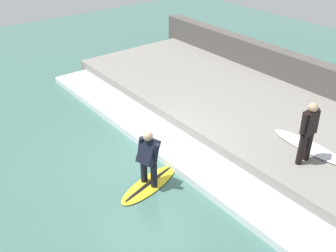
{
  "coord_description": "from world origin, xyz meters",
  "views": [
    {
      "loc": [
        -4.5,
        -6.74,
        5.69
      ],
      "look_at": [
        0.76,
        0.0,
        0.7
      ],
      "focal_mm": 42.0,
      "sensor_mm": 36.0,
      "label": 1
    }
  ],
  "objects_px": {
    "surfer_waiting_near": "(308,130)",
    "surfboard_waiting_near": "(309,146)",
    "surfer_riding": "(148,156)",
    "surfboard_riding": "(149,184)"
  },
  "relations": [
    {
      "from": "surfboard_waiting_near",
      "to": "surfer_riding",
      "type": "bearing_deg",
      "value": 155.01
    },
    {
      "from": "surfboard_riding",
      "to": "surfer_waiting_near",
      "type": "xyz_separation_m",
      "value": [
        2.95,
        -1.91,
        1.26
      ]
    },
    {
      "from": "surfer_riding",
      "to": "surfboard_waiting_near",
      "type": "relative_size",
      "value": 0.68
    },
    {
      "from": "surfboard_riding",
      "to": "surfer_waiting_near",
      "type": "bearing_deg",
      "value": -32.88
    },
    {
      "from": "surfer_waiting_near",
      "to": "surfboard_waiting_near",
      "type": "xyz_separation_m",
      "value": [
        0.62,
        0.25,
        -0.81
      ]
    },
    {
      "from": "surfer_riding",
      "to": "surfboard_waiting_near",
      "type": "bearing_deg",
      "value": -24.99
    },
    {
      "from": "surfboard_riding",
      "to": "surfer_waiting_near",
      "type": "height_order",
      "value": "surfer_waiting_near"
    },
    {
      "from": "surfboard_riding",
      "to": "surfer_riding",
      "type": "distance_m",
      "value": 0.79
    },
    {
      "from": "surfer_waiting_near",
      "to": "surfboard_waiting_near",
      "type": "relative_size",
      "value": 0.74
    },
    {
      "from": "surfboard_riding",
      "to": "surfboard_waiting_near",
      "type": "xyz_separation_m",
      "value": [
        3.57,
        -1.66,
        0.45
      ]
    }
  ]
}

